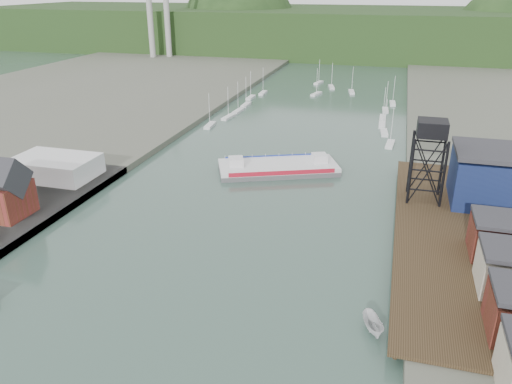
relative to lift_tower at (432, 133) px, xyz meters
The scene contains 10 objects.
ground 69.53m from the lift_tower, 121.11° to the right, with size 600.00×600.00×0.00m, color #2B4339.
east_pier 19.03m from the lift_tower, 81.25° to the right, with size 14.00×70.00×2.45m.
white_shed 80.28m from the lift_tower, behind, with size 18.00×12.00×4.50m, color silver.
lift_tower is the anchor object (origin of this frame).
blue_shed 17.40m from the lift_tower, ahead, with size 20.50×14.50×11.30m.
marina_sailboats 89.04m from the lift_tower, 113.46° to the left, with size 57.71×92.65×0.90m.
smokestacks 224.80m from the lift_tower, 128.94° to the left, with size 11.20×8.20×60.00m.
distant_hills 246.51m from the lift_tower, 99.10° to the left, with size 500.00×120.00×80.00m.
chain_ferry 37.84m from the lift_tower, 158.85° to the left, with size 30.08×21.25×4.02m.
motorboat 44.69m from the lift_tower, 99.42° to the right, with size 2.02×5.38×2.08m, color silver.
Camera 1 is at (27.79, -38.56, 42.15)m, focal length 35.00 mm.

